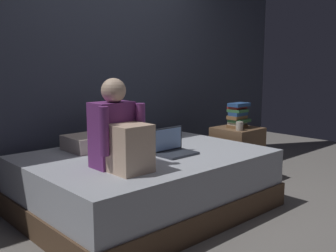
{
  "coord_description": "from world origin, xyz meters",
  "views": [
    {
      "loc": [
        -2.25,
        -2.2,
        1.26
      ],
      "look_at": [
        -0.13,
        0.1,
        0.76
      ],
      "focal_mm": 41.34,
      "sensor_mm": 36.0,
      "label": 1
    }
  ],
  "objects_px": {
    "person_sitting": "(119,135)",
    "nightstand": "(237,154)",
    "laptop": "(173,148)",
    "book_stack": "(238,115)",
    "bed": "(146,182)",
    "pillow": "(98,141)",
    "mug": "(240,126)",
    "clothes_pile": "(161,136)"
  },
  "relations": [
    {
      "from": "laptop",
      "to": "clothes_pile",
      "type": "distance_m",
      "value": 0.58
    },
    {
      "from": "nightstand",
      "to": "clothes_pile",
      "type": "xyz_separation_m",
      "value": [
        -0.85,
        0.29,
        0.27
      ]
    },
    {
      "from": "mug",
      "to": "clothes_pile",
      "type": "xyz_separation_m",
      "value": [
        -0.72,
        0.41,
        -0.07
      ]
    },
    {
      "from": "laptop",
      "to": "pillow",
      "type": "bearing_deg",
      "value": 118.02
    },
    {
      "from": "nightstand",
      "to": "book_stack",
      "type": "relative_size",
      "value": 2.16
    },
    {
      "from": "pillow",
      "to": "book_stack",
      "type": "xyz_separation_m",
      "value": [
        1.48,
        -0.44,
        0.14
      ]
    },
    {
      "from": "book_stack",
      "to": "mug",
      "type": "distance_m",
      "value": 0.19
    },
    {
      "from": "laptop",
      "to": "pillow",
      "type": "relative_size",
      "value": 0.57
    },
    {
      "from": "person_sitting",
      "to": "bed",
      "type": "bearing_deg",
      "value": 29.12
    },
    {
      "from": "bed",
      "to": "clothes_pile",
      "type": "height_order",
      "value": "clothes_pile"
    },
    {
      "from": "person_sitting",
      "to": "pillow",
      "type": "height_order",
      "value": "person_sitting"
    },
    {
      "from": "pillow",
      "to": "laptop",
      "type": "bearing_deg",
      "value": -61.98
    },
    {
      "from": "laptop",
      "to": "book_stack",
      "type": "height_order",
      "value": "book_stack"
    },
    {
      "from": "nightstand",
      "to": "mug",
      "type": "relative_size",
      "value": 6.47
    },
    {
      "from": "bed",
      "to": "person_sitting",
      "type": "xyz_separation_m",
      "value": [
        -0.46,
        -0.25,
        0.51
      ]
    },
    {
      "from": "laptop",
      "to": "mug",
      "type": "relative_size",
      "value": 3.56
    },
    {
      "from": "nightstand",
      "to": "pillow",
      "type": "height_order",
      "value": "pillow"
    },
    {
      "from": "nightstand",
      "to": "book_stack",
      "type": "xyz_separation_m",
      "value": [
        -0.01,
        -0.01,
        0.43
      ]
    },
    {
      "from": "person_sitting",
      "to": "laptop",
      "type": "bearing_deg",
      "value": 6.11
    },
    {
      "from": "mug",
      "to": "clothes_pile",
      "type": "bearing_deg",
      "value": 150.46
    },
    {
      "from": "book_stack",
      "to": "laptop",
      "type": "bearing_deg",
      "value": -170.15
    },
    {
      "from": "mug",
      "to": "clothes_pile",
      "type": "relative_size",
      "value": 0.35
    },
    {
      "from": "laptop",
      "to": "mug",
      "type": "bearing_deg",
      "value": 4.77
    },
    {
      "from": "person_sitting",
      "to": "nightstand",
      "type": "bearing_deg",
      "value": 8.74
    },
    {
      "from": "laptop",
      "to": "pillow",
      "type": "distance_m",
      "value": 0.72
    },
    {
      "from": "nightstand",
      "to": "laptop",
      "type": "relative_size",
      "value": 1.82
    },
    {
      "from": "bed",
      "to": "book_stack",
      "type": "xyz_separation_m",
      "value": [
        1.29,
        0.01,
        0.47
      ]
    },
    {
      "from": "book_stack",
      "to": "bed",
      "type": "bearing_deg",
      "value": -179.59
    },
    {
      "from": "person_sitting",
      "to": "laptop",
      "type": "distance_m",
      "value": 0.63
    },
    {
      "from": "book_stack",
      "to": "clothes_pile",
      "type": "distance_m",
      "value": 0.9
    },
    {
      "from": "book_stack",
      "to": "clothes_pile",
      "type": "bearing_deg",
      "value": 160.61
    },
    {
      "from": "nightstand",
      "to": "book_stack",
      "type": "bearing_deg",
      "value": -149.51
    },
    {
      "from": "nightstand",
      "to": "mug",
      "type": "height_order",
      "value": "mug"
    },
    {
      "from": "bed",
      "to": "pillow",
      "type": "height_order",
      "value": "pillow"
    },
    {
      "from": "bed",
      "to": "laptop",
      "type": "distance_m",
      "value": 0.39
    },
    {
      "from": "person_sitting",
      "to": "clothes_pile",
      "type": "height_order",
      "value": "person_sitting"
    },
    {
      "from": "book_stack",
      "to": "clothes_pile",
      "type": "height_order",
      "value": "book_stack"
    },
    {
      "from": "nightstand",
      "to": "person_sitting",
      "type": "height_order",
      "value": "person_sitting"
    },
    {
      "from": "laptop",
      "to": "clothes_pile",
      "type": "xyz_separation_m",
      "value": [
        0.3,
        0.49,
        -0.01
      ]
    },
    {
      "from": "person_sitting",
      "to": "clothes_pile",
      "type": "bearing_deg",
      "value": 31.7
    },
    {
      "from": "book_stack",
      "to": "clothes_pile",
      "type": "relative_size",
      "value": 1.04
    },
    {
      "from": "bed",
      "to": "laptop",
      "type": "xyz_separation_m",
      "value": [
        0.14,
        -0.19,
        0.31
      ]
    }
  ]
}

